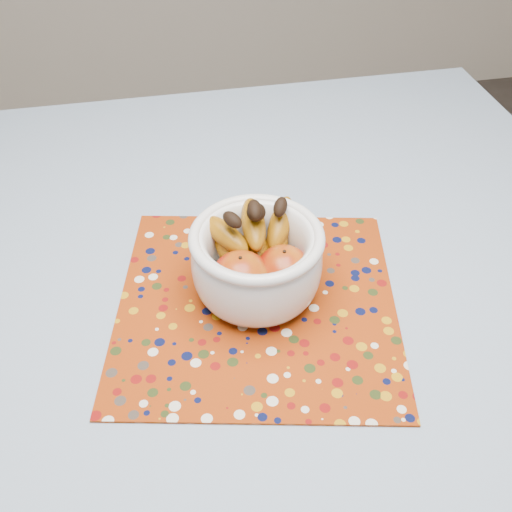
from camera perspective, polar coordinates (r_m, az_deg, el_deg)
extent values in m
cube|color=brown|center=(0.93, -0.33, -4.67)|extent=(1.20, 1.20, 0.04)
cylinder|color=brown|center=(1.62, -22.92, -2.64)|extent=(0.06, 0.06, 0.71)
cylinder|color=brown|center=(1.70, 13.99, 2.24)|extent=(0.06, 0.06, 0.71)
cylinder|color=brown|center=(1.73, 22.75, -6.74)|extent=(0.03, 0.03, 0.39)
cube|color=slate|center=(0.91, -0.33, -3.60)|extent=(1.32, 1.32, 0.01)
cube|color=maroon|center=(0.89, 0.10, -4.53)|extent=(0.49, 0.49, 0.00)
cylinder|color=silver|center=(0.90, 0.06, -3.14)|extent=(0.10, 0.10, 0.01)
cylinder|color=silver|center=(0.89, 0.06, -2.71)|extent=(0.14, 0.14, 0.01)
torus|color=silver|center=(0.83, 0.07, 1.83)|extent=(0.19, 0.19, 0.02)
ellipsoid|color=#740D04|center=(0.84, -1.45, -2.12)|extent=(0.08, 0.08, 0.08)
ellipsoid|color=#740D04|center=(0.86, 2.65, -1.41)|extent=(0.08, 0.08, 0.07)
sphere|color=black|center=(0.84, 0.01, 4.21)|extent=(0.03, 0.03, 0.03)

